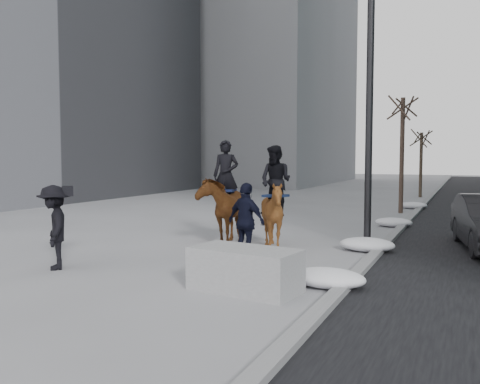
% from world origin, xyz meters
% --- Properties ---
extents(ground, '(120.00, 120.00, 0.00)m').
position_xyz_m(ground, '(0.00, 0.00, 0.00)').
color(ground, gray).
rests_on(ground, ground).
extents(curb, '(0.25, 90.00, 0.12)m').
position_xyz_m(curb, '(3.00, 10.00, 0.06)').
color(curb, gray).
rests_on(curb, ground).
extents(planter, '(2.00, 1.20, 0.75)m').
position_xyz_m(planter, '(1.44, -1.78, 0.38)').
color(planter, '#98989A').
rests_on(planter, ground).
extents(tree_near, '(1.20, 1.20, 5.27)m').
position_xyz_m(tree_near, '(2.40, 12.08, 2.64)').
color(tree_near, '#3D2E24').
rests_on(tree_near, ground).
extents(tree_far, '(1.20, 1.20, 4.13)m').
position_xyz_m(tree_far, '(2.40, 21.19, 2.07)').
color(tree_far, '#392B22').
rests_on(tree_far, ground).
extents(mounted_left, '(1.40, 2.31, 2.78)m').
position_xyz_m(mounted_left, '(-1.04, 2.44, 1.04)').
color(mounted_left, '#502410').
rests_on(mounted_left, ground).
extents(mounted_right, '(1.72, 1.84, 2.62)m').
position_xyz_m(mounted_right, '(0.50, 2.18, 1.05)').
color(mounted_right, '#522810').
rests_on(mounted_right, ground).
extents(feeder, '(1.11, 1.01, 1.75)m').
position_xyz_m(feeder, '(0.40, 0.67, 0.88)').
color(feeder, black).
rests_on(feeder, ground).
extents(camera_crew, '(1.26, 1.27, 1.75)m').
position_xyz_m(camera_crew, '(-2.86, -1.83, 0.89)').
color(camera_crew, black).
rests_on(camera_crew, ground).
extents(lamppost, '(0.25, 3.03, 9.09)m').
position_xyz_m(lamppost, '(2.60, 3.68, 4.99)').
color(lamppost, black).
rests_on(lamppost, ground).
extents(snow_piles, '(1.36, 15.88, 0.34)m').
position_xyz_m(snow_piles, '(2.70, 5.09, 0.16)').
color(snow_piles, white).
rests_on(snow_piles, ground).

